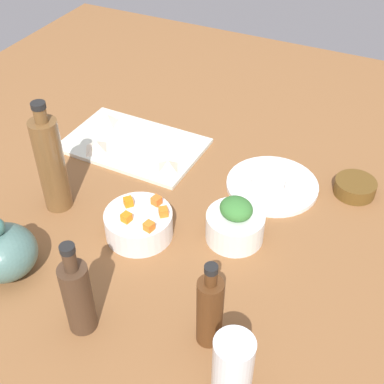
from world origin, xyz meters
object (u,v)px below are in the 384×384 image
(bowl_carrots, at_px, (139,224))
(bottle_2, at_px, (210,310))
(teapot, at_px, (3,252))
(cutting_board, at_px, (134,145))
(bottle_1, at_px, (51,164))
(plate_tofu, at_px, (272,185))
(bowl_greens, at_px, (235,227))
(bottle_0, at_px, (78,296))
(drinking_glass_0, at_px, (232,370))
(bowl_small_side, at_px, (355,187))

(bowl_carrots, relative_size, bottle_2, 0.77)
(bowl_carrots, height_order, teapot, teapot)
(cutting_board, xyz_separation_m, bottle_1, (0.03, 0.27, 0.11))
(cutting_board, xyz_separation_m, bowl_carrots, (-0.18, 0.28, 0.02))
(plate_tofu, xyz_separation_m, bowl_greens, (0.02, 0.19, 0.03))
(bowl_carrots, bearing_deg, plate_tofu, -126.69)
(bottle_0, bearing_deg, bottle_2, -161.31)
(bottle_0, height_order, bottle_2, bottle_0)
(cutting_board, xyz_separation_m, plate_tofu, (-0.38, 0.00, 0.00))
(plate_tofu, xyz_separation_m, drinking_glass_0, (-0.11, 0.53, 0.06))
(bottle_2, bearing_deg, bowl_greens, -77.85)
(bottle_1, height_order, bottle_2, bottle_1)
(cutting_board, relative_size, bottle_2, 1.89)
(plate_tofu, distance_m, bowl_small_side, 0.19)
(bowl_greens, xyz_separation_m, teapot, (0.37, 0.28, 0.02))
(bottle_1, xyz_separation_m, bottle_2, (-0.45, 0.18, -0.04))
(bottle_2, bearing_deg, bowl_small_side, -105.68)
(bowl_small_side, relative_size, teapot, 0.64)
(teapot, bearing_deg, drinking_glass_0, 174.22)
(cutting_board, xyz_separation_m, bottle_2, (-0.42, 0.45, 0.07))
(bowl_greens, relative_size, teapot, 0.82)
(bottle_2, bearing_deg, bottle_0, 18.69)
(bowl_small_side, bearing_deg, bottle_0, 58.42)
(bottle_0, relative_size, drinking_glass_0, 1.44)
(teapot, bearing_deg, cutting_board, -90.62)
(cutting_board, distance_m, bottle_2, 0.62)
(cutting_board, distance_m, plate_tofu, 0.38)
(bottle_1, bearing_deg, bowl_carrots, 179.17)
(bowl_small_side, xyz_separation_m, bottle_1, (0.60, 0.33, 0.10))
(bowl_small_side, height_order, bottle_2, bottle_2)
(bowl_small_side, xyz_separation_m, teapot, (0.57, 0.54, 0.04))
(bottle_0, bearing_deg, drinking_glass_0, 178.36)
(bottle_1, bearing_deg, plate_tofu, -147.01)
(drinking_glass_0, bearing_deg, bowl_carrots, -38.78)
(teapot, distance_m, bottle_2, 0.43)
(bowl_small_side, bearing_deg, bottle_2, 74.32)
(bottle_0, distance_m, bottle_1, 0.35)
(plate_tofu, xyz_separation_m, bowl_carrots, (0.20, 0.27, 0.02))
(drinking_glass_0, bearing_deg, bowl_greens, -68.79)
(plate_tofu, height_order, bottle_0, bottle_0)
(teapot, bearing_deg, plate_tofu, -129.08)
(bowl_carrots, xyz_separation_m, bottle_1, (0.21, -0.00, 0.09))
(teapot, relative_size, bottle_1, 0.56)
(bowl_carrots, bearing_deg, bottle_2, 144.37)
(teapot, bearing_deg, bottle_0, 168.59)
(teapot, bearing_deg, bottle_1, -81.80)
(bowl_greens, bearing_deg, drinking_glass_0, 111.21)
(drinking_glass_0, bearing_deg, bottle_2, -47.27)
(plate_tofu, distance_m, bottle_1, 0.51)
(bowl_greens, xyz_separation_m, bowl_carrots, (0.19, 0.08, -0.00))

